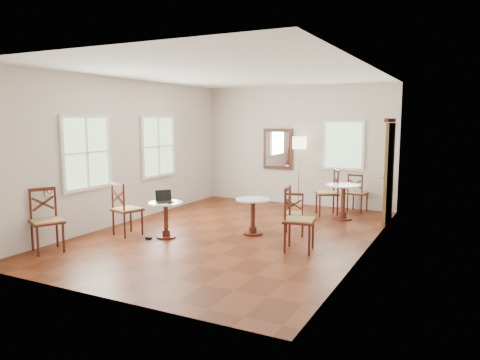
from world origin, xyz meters
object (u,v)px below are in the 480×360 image
(chair_back_a, at_px, (357,193))
(water_glass, at_px, (163,199))
(cafe_table_near, at_px, (166,216))
(cafe_table_back, at_px, (343,198))
(chair_near_a, at_px, (126,209))
(chair_near_b, at_px, (46,220))
(chair_mid_b, at_px, (298,219))
(laptop, at_px, (164,199))
(mouse, at_px, (169,203))
(chair_back_b, at_px, (328,193))
(navy_mug, at_px, (166,199))
(power_adapter, at_px, (149,238))
(floor_lamp, at_px, (299,148))
(cafe_table_mid, at_px, (253,212))
(chair_mid_a, at_px, (294,214))

(chair_back_a, xyz_separation_m, water_glass, (-2.65, -4.00, 0.27))
(water_glass, bearing_deg, cafe_table_near, -12.46)
(cafe_table_back, height_order, chair_near_a, chair_near_a)
(chair_near_b, distance_m, chair_mid_b, 4.14)
(chair_near_a, bearing_deg, cafe_table_back, -119.40)
(chair_near_b, distance_m, laptop, 2.01)
(chair_mid_b, xyz_separation_m, mouse, (-2.28, -0.42, 0.16))
(chair_back_b, bearing_deg, mouse, -57.62)
(chair_mid_b, height_order, laptop, chair_mid_b)
(chair_near_b, bearing_deg, chair_back_b, -7.19)
(navy_mug, distance_m, water_glass, 0.10)
(cafe_table_near, distance_m, cafe_table_back, 3.92)
(chair_mid_b, bearing_deg, chair_near_a, 89.19)
(cafe_table_near, xyz_separation_m, chair_back_b, (2.10, 3.29, 0.11))
(chair_near_b, xyz_separation_m, power_adapter, (1.02, 1.35, -0.50))
(laptop, xyz_separation_m, mouse, (0.19, -0.11, -0.03))
(cafe_table_back, distance_m, chair_back_b, 0.50)
(chair_near_a, distance_m, chair_back_b, 4.51)
(mouse, relative_size, navy_mug, 1.00)
(cafe_table_near, xyz_separation_m, chair_back_a, (2.59, 4.01, 0.04))
(chair_near_a, xyz_separation_m, chair_back_a, (3.36, 4.20, -0.05))
(cafe_table_near, bearing_deg, navy_mug, 123.52)
(navy_mug, bearing_deg, floor_lamp, 72.40)
(cafe_table_mid, bearing_deg, chair_near_a, -151.38)
(floor_lamp, bearing_deg, chair_mid_b, -70.62)
(cafe_table_near, relative_size, mouse, 6.23)
(chair_back_a, relative_size, navy_mug, 8.47)
(chair_back_a, xyz_separation_m, mouse, (-2.43, -4.12, 0.24))
(chair_mid_b, relative_size, chair_back_b, 1.01)
(cafe_table_mid, height_order, chair_near_b, chair_near_b)
(chair_mid_b, height_order, mouse, chair_mid_b)
(chair_near_a, bearing_deg, power_adapter, -168.94)
(chair_near_a, bearing_deg, chair_back_a, -112.29)
(cafe_table_mid, xyz_separation_m, chair_near_a, (-2.09, -1.14, 0.08))
(chair_mid_a, height_order, mouse, chair_mid_a)
(chair_mid_b, bearing_deg, cafe_table_near, 87.61)
(laptop, xyz_separation_m, water_glass, (-0.03, 0.01, -0.00))
(cafe_table_near, bearing_deg, chair_near_b, -127.88)
(cafe_table_near, xyz_separation_m, water_glass, (-0.06, 0.01, 0.30))
(chair_mid_b, relative_size, power_adapter, 9.87)
(mouse, bearing_deg, cafe_table_mid, 45.43)
(laptop, height_order, water_glass, laptop)
(cafe_table_back, relative_size, chair_back_a, 0.85)
(chair_near_a, distance_m, mouse, 0.95)
(laptop, height_order, power_adapter, laptop)
(cafe_table_near, distance_m, water_glass, 0.31)
(chair_back_a, height_order, mouse, chair_back_a)
(cafe_table_near, relative_size, chair_mid_a, 0.81)
(chair_mid_a, relative_size, mouse, 7.71)
(chair_back_a, relative_size, laptop, 2.36)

